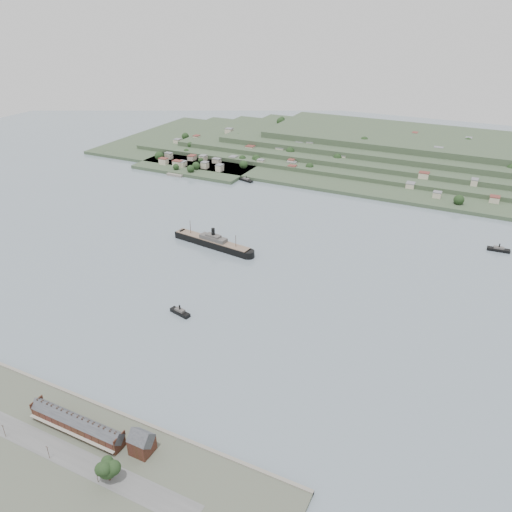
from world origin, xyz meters
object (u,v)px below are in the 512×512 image
at_px(gabled_building, 142,442).
at_px(fig_tree, 107,469).
at_px(steamship, 210,242).
at_px(tugboat, 180,312).
at_px(terrace_row, 77,424).

relative_size(gabled_building, fig_tree, 1.12).
distance_m(steamship, tugboat, 111.22).
height_order(terrace_row, fig_tree, fig_tree).
relative_size(tugboat, fig_tree, 1.37).
bearing_deg(steamship, terrace_row, -76.55).
bearing_deg(tugboat, fig_tree, -69.43).
height_order(steamship, tugboat, steamship).
height_order(gabled_building, steamship, steamship).
bearing_deg(terrace_row, fig_tree, -25.14).
distance_m(terrace_row, fig_tree, 37.76).
distance_m(terrace_row, tugboat, 115.31).
height_order(terrace_row, gabled_building, gabled_building).
bearing_deg(tugboat, terrace_row, -82.62).
xyz_separation_m(steamship, fig_tree, (86.45, -234.90, 5.68)).
height_order(terrace_row, tugboat, terrace_row).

